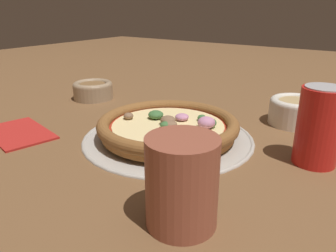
% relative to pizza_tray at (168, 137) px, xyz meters
% --- Properties ---
extents(ground_plane, '(3.00, 3.00, 0.00)m').
position_rel_pizza_tray_xyz_m(ground_plane, '(0.00, 0.00, -0.00)').
color(ground_plane, brown).
extents(pizza_tray, '(0.32, 0.32, 0.01)m').
position_rel_pizza_tray_xyz_m(pizza_tray, '(0.00, 0.00, 0.00)').
color(pizza_tray, '#B7B2A8').
rests_on(pizza_tray, ground_plane).
extents(pizza, '(0.26, 0.26, 0.04)m').
position_rel_pizza_tray_xyz_m(pizza, '(-0.00, -0.00, 0.02)').
color(pizza, '#A86B33').
rests_on(pizza, pizza_tray).
extents(bowl_near, '(0.11, 0.11, 0.06)m').
position_rel_pizza_tray_xyz_m(bowl_near, '(-0.17, -0.22, 0.03)').
color(bowl_near, silver).
rests_on(bowl_near, ground_plane).
extents(bowl_far, '(0.10, 0.10, 0.05)m').
position_rel_pizza_tray_xyz_m(bowl_far, '(0.32, -0.11, 0.02)').
color(bowl_far, '#9E8466').
rests_on(bowl_far, ground_plane).
extents(drinking_cup, '(0.08, 0.08, 0.11)m').
position_rel_pizza_tray_xyz_m(drinking_cup, '(-0.16, 0.20, 0.05)').
color(drinking_cup, brown).
rests_on(drinking_cup, ground_plane).
extents(napkin, '(0.17, 0.13, 0.01)m').
position_rel_pizza_tray_xyz_m(napkin, '(0.25, 0.15, 0.00)').
color(napkin, '#B2231E').
rests_on(napkin, ground_plane).
extents(beverage_can, '(0.07, 0.07, 0.12)m').
position_rel_pizza_tray_xyz_m(beverage_can, '(-0.25, -0.05, 0.06)').
color(beverage_can, red).
rests_on(beverage_can, ground_plane).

